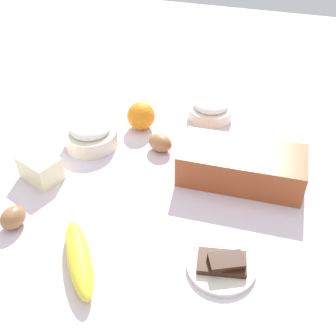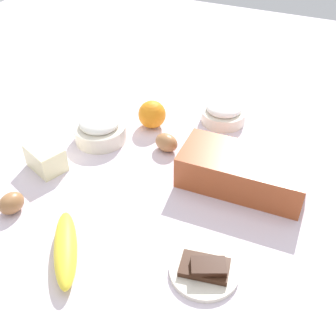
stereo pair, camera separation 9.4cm
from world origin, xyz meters
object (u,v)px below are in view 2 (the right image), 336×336
(flour_bowl, at_px, (100,129))
(orange_fruit, at_px, (152,114))
(butter_block, at_px, (46,158))
(egg_beside_bowl, at_px, (11,203))
(loaf_pan, at_px, (243,171))
(egg_near_butter, at_px, (166,143))
(sugar_bowl, at_px, (224,112))
(banana, at_px, (66,249))
(chocolate_plate, at_px, (205,270))

(flour_bowl, xyz_separation_m, orange_fruit, (0.10, 0.11, 0.01))
(butter_block, xyz_separation_m, egg_beside_bowl, (0.02, -0.15, -0.01))
(loaf_pan, relative_size, egg_near_butter, 4.56)
(sugar_bowl, height_order, banana, sugar_bowl)
(banana, relative_size, orange_fruit, 2.55)
(sugar_bowl, relative_size, egg_beside_bowl, 2.13)
(flour_bowl, bearing_deg, butter_block, -110.61)
(banana, xyz_separation_m, butter_block, (-0.19, 0.20, 0.01))
(egg_near_butter, relative_size, chocolate_plate, 0.48)
(sugar_bowl, bearing_deg, flour_bowl, -141.72)
(butter_block, bearing_deg, sugar_bowl, 48.28)
(sugar_bowl, bearing_deg, banana, -102.95)
(flour_bowl, bearing_deg, egg_beside_bowl, -97.09)
(loaf_pan, bearing_deg, egg_beside_bowl, -148.19)
(banana, height_order, egg_beside_bowl, egg_beside_bowl)
(egg_beside_bowl, bearing_deg, loaf_pan, 33.00)
(orange_fruit, height_order, chocolate_plate, orange_fruit)
(loaf_pan, xyz_separation_m, sugar_bowl, (-0.12, 0.24, -0.01))
(loaf_pan, distance_m, flour_bowl, 0.39)
(sugar_bowl, xyz_separation_m, banana, (-0.13, -0.57, -0.01))
(sugar_bowl, xyz_separation_m, butter_block, (-0.32, -0.36, 0.00))
(orange_fruit, bearing_deg, egg_near_butter, -46.35)
(egg_near_butter, height_order, egg_beside_bowl, same)
(flour_bowl, relative_size, butter_block, 1.50)
(loaf_pan, xyz_separation_m, chocolate_plate, (0.01, -0.26, -0.03))
(loaf_pan, distance_m, chocolate_plate, 0.26)
(orange_fruit, relative_size, butter_block, 0.83)
(egg_near_butter, relative_size, egg_beside_bowl, 1.09)
(flour_bowl, height_order, egg_near_butter, flour_bowl)
(orange_fruit, distance_m, egg_near_butter, 0.11)
(egg_near_butter, bearing_deg, loaf_pan, -14.31)
(flour_bowl, height_order, butter_block, flour_bowl)
(banana, xyz_separation_m, egg_near_butter, (0.04, 0.38, 0.00))
(loaf_pan, height_order, orange_fruit, loaf_pan)
(flour_bowl, relative_size, orange_fruit, 1.81)
(banana, bearing_deg, loaf_pan, 52.85)
(orange_fruit, relative_size, egg_near_butter, 1.20)
(sugar_bowl, xyz_separation_m, egg_beside_bowl, (-0.30, -0.51, -0.01))
(orange_fruit, xyz_separation_m, egg_beside_bowl, (-0.13, -0.41, -0.01))
(orange_fruit, bearing_deg, sugar_bowl, 30.90)
(butter_block, height_order, chocolate_plate, butter_block)
(orange_fruit, xyz_separation_m, chocolate_plate, (0.29, -0.40, -0.03))
(loaf_pan, distance_m, banana, 0.41)
(loaf_pan, relative_size, flour_bowl, 2.10)
(egg_near_butter, bearing_deg, butter_block, -142.44)
(flour_bowl, bearing_deg, chocolate_plate, -36.40)
(butter_block, bearing_deg, egg_beside_bowl, -82.34)
(loaf_pan, distance_m, egg_near_butter, 0.22)
(sugar_bowl, relative_size, butter_block, 1.35)
(egg_beside_bowl, bearing_deg, sugar_bowl, 59.32)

